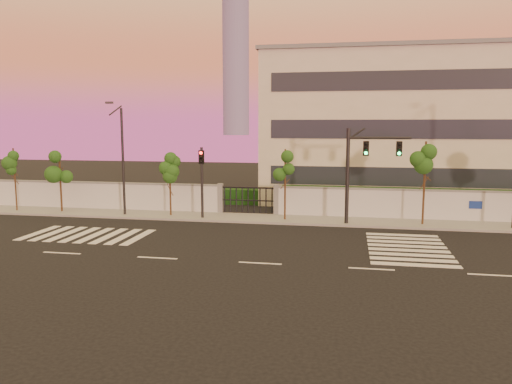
% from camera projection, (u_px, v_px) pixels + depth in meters
% --- Properties ---
extents(ground, '(120.00, 120.00, 0.00)m').
position_uv_depth(ground, '(260.00, 263.00, 22.92)').
color(ground, black).
rests_on(ground, ground).
extents(sidewalk, '(60.00, 3.00, 0.15)m').
position_uv_depth(sidewalk, '(288.00, 219.00, 33.14)').
color(sidewalk, gray).
rests_on(sidewalk, ground).
extents(perimeter_wall, '(60.00, 0.36, 2.20)m').
position_uv_depth(perimeter_wall, '(292.00, 201.00, 34.45)').
color(perimeter_wall, silver).
rests_on(perimeter_wall, ground).
extents(hedge_row, '(41.00, 4.25, 1.80)m').
position_uv_depth(hedge_row, '(310.00, 200.00, 36.96)').
color(hedge_row, black).
rests_on(hedge_row, ground).
extents(institutional_building, '(24.40, 12.40, 12.25)m').
position_uv_depth(institutional_building, '(411.00, 127.00, 41.87)').
color(institutional_building, beige).
rests_on(institutional_building, ground).
extents(distant_skyscraper, '(16.00, 16.00, 118.00)m').
position_uv_depth(distant_skyscraper, '(236.00, 31.00, 299.20)').
color(distant_skyscraper, slate).
rests_on(distant_skyscraper, ground).
extents(road_markings, '(57.00, 7.62, 0.02)m').
position_uv_depth(road_markings, '(243.00, 243.00, 26.87)').
color(road_markings, silver).
rests_on(road_markings, ground).
extents(street_tree_a, '(1.38, 1.10, 4.66)m').
position_uv_depth(street_tree_a, '(15.00, 165.00, 35.85)').
color(street_tree_a, '#382314').
rests_on(street_tree_a, ground).
extents(street_tree_b, '(1.63, 1.30, 4.37)m').
position_uv_depth(street_tree_b, '(60.00, 169.00, 35.55)').
color(street_tree_b, '#382314').
rests_on(street_tree_b, ground).
extents(street_tree_c, '(1.48, 1.18, 4.42)m').
position_uv_depth(street_tree_c, '(170.00, 170.00, 33.98)').
color(street_tree_c, '#382314').
rests_on(street_tree_c, ground).
extents(street_tree_d, '(1.48, 1.18, 4.76)m').
position_uv_depth(street_tree_d, '(286.00, 168.00, 32.39)').
color(street_tree_d, '#382314').
rests_on(street_tree_d, ground).
extents(street_tree_e, '(1.60, 1.28, 5.32)m').
position_uv_depth(street_tree_e, '(425.00, 164.00, 30.78)').
color(street_tree_e, '#382314').
rests_on(street_tree_e, ground).
extents(traffic_signal_main, '(3.86, 0.38, 6.11)m').
position_uv_depth(traffic_signal_main, '(360.00, 165.00, 30.86)').
color(traffic_signal_main, black).
rests_on(traffic_signal_main, ground).
extents(traffic_signal_secondary, '(0.38, 0.35, 4.85)m').
position_uv_depth(traffic_signal_secondary, '(202.00, 174.00, 33.03)').
color(traffic_signal_secondary, black).
rests_on(traffic_signal_secondary, ground).
extents(streetlight_west, '(0.47, 1.88, 7.80)m').
position_uv_depth(streetlight_west, '(122.00, 156.00, 33.98)').
color(streetlight_west, black).
rests_on(streetlight_west, ground).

